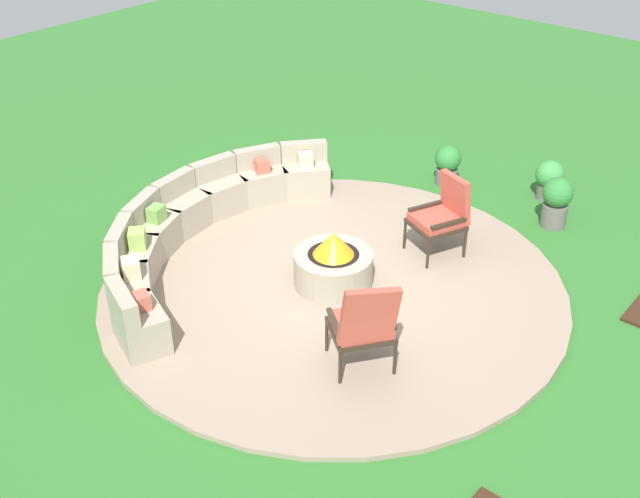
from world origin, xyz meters
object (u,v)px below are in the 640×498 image
(fire_pit, at_px, (333,264))
(curved_stone_bench, at_px, (196,226))
(lounge_chair_front_right, at_px, (443,213))
(potted_plant_0, at_px, (448,163))
(potted_plant_1, at_px, (557,200))
(lounge_chair_front_left, at_px, (364,323))
(potted_plant_2, at_px, (549,178))

(fire_pit, xyz_separation_m, curved_stone_bench, (-0.46, 1.83, 0.03))
(lounge_chair_front_right, relative_size, potted_plant_0, 1.67)
(fire_pit, distance_m, potted_plant_1, 3.28)
(lounge_chair_front_left, bearing_deg, curved_stone_bench, 116.29)
(lounge_chair_front_right, distance_m, potted_plant_0, 2.00)
(lounge_chair_front_right, bearing_deg, potted_plant_2, -75.88)
(potted_plant_0, bearing_deg, fire_pit, -172.69)
(fire_pit, distance_m, potted_plant_0, 3.16)
(lounge_chair_front_right, bearing_deg, fire_pit, 90.90)
(curved_stone_bench, bearing_deg, potted_plant_2, -33.67)
(potted_plant_0, distance_m, potted_plant_1, 1.75)
(fire_pit, relative_size, curved_stone_bench, 0.21)
(lounge_chair_front_right, xyz_separation_m, potted_plant_2, (2.27, -0.35, -0.28))
(fire_pit, distance_m, lounge_chair_front_right, 1.54)
(fire_pit, bearing_deg, curved_stone_bench, 104.17)
(curved_stone_bench, relative_size, potted_plant_2, 7.64)
(lounge_chair_front_right, bearing_deg, lounge_chair_front_left, 127.01)
(lounge_chair_front_left, bearing_deg, fire_pit, 86.07)
(fire_pit, relative_size, lounge_chair_front_right, 0.91)
(lounge_chair_front_left, bearing_deg, potted_plant_0, 56.87)
(curved_stone_bench, xyz_separation_m, lounge_chair_front_right, (1.87, -2.40, 0.24))
(potted_plant_0, height_order, potted_plant_1, potted_plant_1)
(potted_plant_0, relative_size, potted_plant_1, 0.87)
(lounge_chair_front_left, distance_m, potted_plant_2, 4.66)
(fire_pit, height_order, lounge_chair_front_right, lounge_chair_front_right)
(curved_stone_bench, relative_size, lounge_chair_front_left, 4.07)
(curved_stone_bench, height_order, potted_plant_0, curved_stone_bench)
(potted_plant_0, xyz_separation_m, potted_plant_1, (-0.14, -1.74, 0.05))
(curved_stone_bench, distance_m, potted_plant_2, 4.96)
(curved_stone_bench, height_order, potted_plant_2, curved_stone_bench)
(potted_plant_2, bearing_deg, potted_plant_0, 111.85)
(potted_plant_0, bearing_deg, lounge_chair_front_left, -159.15)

